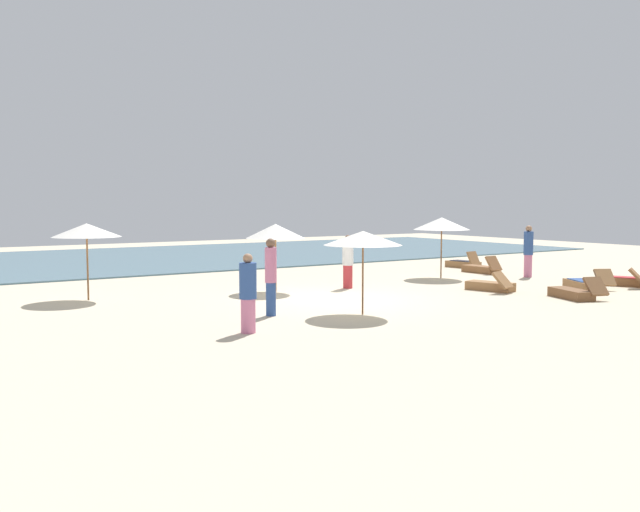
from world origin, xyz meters
TOP-DOWN VIEW (x-y plane):
  - ground_plane at (0.00, 0.00)m, footprint 60.00×60.00m
  - ocean_water at (0.00, 17.00)m, footprint 48.00×16.00m
  - umbrella_0 at (6.23, 2.43)m, footprint 2.09×2.09m
  - umbrella_1 at (-0.89, 2.40)m, footprint 1.86×1.86m
  - umbrella_2 at (-1.22, -2.61)m, footprint 1.98×1.98m
  - umbrella_3 at (-6.33, 3.81)m, footprint 1.95×1.95m
  - lounger_0 at (5.66, -3.77)m, footprint 1.09×1.80m
  - lounger_1 at (8.83, 2.84)m, footprint 0.65×1.68m
  - lounger_2 at (9.73, -2.84)m, footprint 1.29×1.78m
  - lounger_3 at (5.00, -1.19)m, footprint 1.03×1.80m
  - lounger_4 at (9.77, 4.76)m, footprint 0.79×1.69m
  - lounger_5 at (7.80, -2.59)m, footprint 1.32×1.77m
  - person_0 at (-4.76, -3.18)m, footprint 0.52×0.52m
  - person_1 at (-3.25, -1.50)m, footprint 0.35×0.35m
  - person_2 at (1.55, 1.88)m, footprint 0.50×0.50m
  - person_3 at (9.18, 0.84)m, footprint 0.44×0.44m

SIDE VIEW (x-z plane):
  - ground_plane at x=0.00m, z-range 0.00..0.00m
  - ocean_water at x=0.00m, z-range 0.00..0.06m
  - lounger_3 at x=5.00m, z-range -0.17..0.51m
  - lounger_0 at x=5.66m, z-range -0.17..0.51m
  - lounger_1 at x=8.83m, z-range -0.19..0.53m
  - lounger_2 at x=9.73m, z-range -0.16..0.51m
  - lounger_5 at x=7.80m, z-range -0.17..0.52m
  - lounger_4 at x=9.77m, z-range -0.20..0.55m
  - person_0 at x=-4.76m, z-range 0.00..1.74m
  - person_2 at x=1.55m, z-range 0.00..1.76m
  - person_3 at x=9.18m, z-range 0.02..1.97m
  - person_1 at x=-3.25m, z-range 0.04..1.98m
  - umbrella_1 at x=-0.89m, z-range 0.85..3.00m
  - umbrella_2 at x=-1.22m, z-range 0.88..3.00m
  - umbrella_3 at x=-6.33m, z-range 0.91..3.14m
  - umbrella_0 at x=6.23m, z-range 0.90..3.16m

